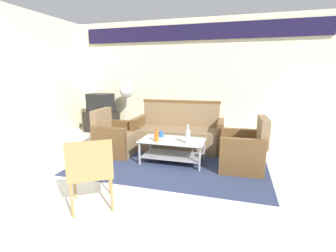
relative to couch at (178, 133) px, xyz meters
name	(u,v)px	position (x,y,z in m)	size (l,w,h in m)	color
ground_plane	(157,183)	(0.08, -1.66, -0.32)	(14.00, 14.00, 0.00)	silver
wall_back	(196,75)	(0.08, 1.40, 1.16)	(6.52, 0.19, 2.80)	beige
rug	(173,160)	(0.09, -0.73, -0.31)	(3.17, 2.25, 0.01)	#2D3856
couch	(178,133)	(0.00, 0.00, 0.00)	(1.83, 0.82, 0.96)	#7F6647
armchair_left	(115,139)	(-1.09, -0.66, -0.03)	(0.72, 0.78, 0.85)	#7F6647
armchair_right	(243,152)	(1.26, -0.76, -0.03)	(0.73, 0.79, 0.85)	#7F6647
coffee_table	(173,147)	(0.09, -0.81, -0.04)	(1.10, 0.60, 0.40)	silver
bottle_orange	(156,136)	(-0.14, -0.98, 0.18)	(0.07, 0.07, 0.22)	#D85919
bottle_clear	(188,136)	(0.39, -0.95, 0.21)	(0.08, 0.08, 0.32)	silver
cup	(161,134)	(-0.15, -0.69, 0.14)	(0.08, 0.08, 0.10)	#2659A5
tv_stand	(102,121)	(-2.33, 0.89, -0.06)	(0.80, 0.50, 0.52)	black
television	(100,103)	(-2.33, 0.90, 0.44)	(0.68, 0.55, 0.48)	black
pedestal_fan	(127,94)	(-1.58, 0.94, 0.70)	(0.36, 0.36, 1.27)	#2D2D33
wicker_chair	(90,168)	(-0.41, -2.48, 0.18)	(0.66, 0.66, 0.84)	#AD844C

